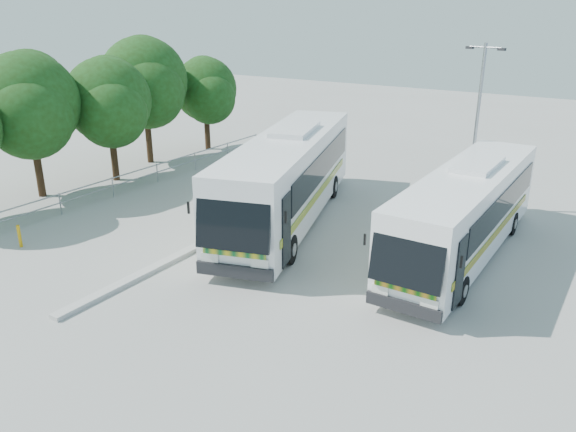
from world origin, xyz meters
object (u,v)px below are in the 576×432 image
Objects in this scene: tree_far_e at (206,89)px; coach_main at (288,176)px; lamppost at (477,122)px; tree_far_b at (29,103)px; bollard at (19,236)px; tree_far_d at (145,81)px; tree_far_c at (109,101)px; coach_adjacent at (465,211)px.

tree_far_e reaches higher than coach_main.
coach_main is 1.83× the size of lamppost.
tree_far_b is at bearing -136.42° from lamppost.
coach_main reaches higher than bollard.
tree_far_d is at bearing 113.22° from bollard.
tree_far_d is at bearing 107.83° from tree_far_c.
tree_far_d is 0.54× the size of coach_main.
tree_far_c is 0.48× the size of coach_main.
tree_far_d is (-1.19, 3.70, 0.56)m from tree_far_c.
tree_far_b is 7.61m from tree_far_d.
coach_main is 14.99× the size of bollard.
tree_far_d is 13.23m from coach_main.
tree_far_b is at bearing -87.77° from tree_far_d.
lamppost is at bearing 104.05° from coach_adjacent.
bollard is (-14.64, -8.42, -1.31)m from coach_adjacent.
tree_far_b is 0.52× the size of coach_main.
coach_adjacent is at bearing 0.41° from tree_far_c.
tree_far_b is at bearing 137.84° from bollard.
tree_far_e is 6.57× the size of bollard.
bollard is (4.46, -16.49, -3.44)m from tree_far_e.
tree_far_b reaches higher than coach_adjacent.
bollard is at bearing -42.16° from tree_far_b.
tree_far_d reaches higher than bollard.
coach_main is (11.13, -0.23, -2.23)m from tree_far_c.
tree_far_d reaches higher than tree_far_c.
coach_main is at bearing -35.93° from tree_far_e.
coach_adjacent is 5.94m from lamppost.
lamppost reaches higher than coach_adjacent.
tree_far_d is 0.99× the size of lamppost.
tree_far_b reaches higher than coach_main.
tree_far_d is at bearing -98.63° from tree_far_e.
tree_far_c is at bearing 77.09° from tree_far_b.
tree_far_d is 0.63× the size of coach_adjacent.
tree_far_b is 4.01m from tree_far_c.
tree_far_b is 20.46m from lamppost.
lamppost is (18.19, 9.35, -0.50)m from tree_far_b.
lamppost is (-1.30, 5.32, 2.31)m from coach_adjacent.
lamppost is at bearing -8.77° from tree_far_e.
tree_far_e is 0.44× the size of coach_main.
tree_far_c is 0.88× the size of lamppost.
tree_far_b is at bearing -91.83° from tree_far_e.
tree_far_e is at bearing 88.17° from tree_far_b.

